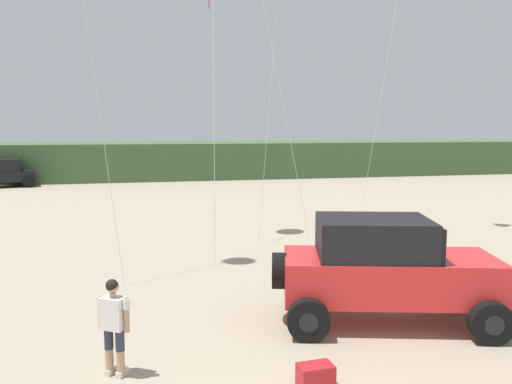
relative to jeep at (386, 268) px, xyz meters
name	(u,v)px	position (x,y,z in m)	size (l,w,h in m)	color
dune_ridge	(210,159)	(1.32, 35.87, 0.26)	(90.00, 9.94, 2.93)	#426038
jeep	(386,268)	(0.00, 0.00, 0.00)	(5.02, 3.43, 2.26)	red
person_watching	(114,322)	(-5.51, -1.20, -0.26)	(0.54, 0.45, 1.67)	tan
cooler_box	(316,376)	(-2.37, -2.33, -1.01)	(0.56, 0.36, 0.38)	#B21E23
distant_pickup	(1,174)	(-14.34, 29.86, -0.26)	(4.90, 3.24, 1.98)	black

